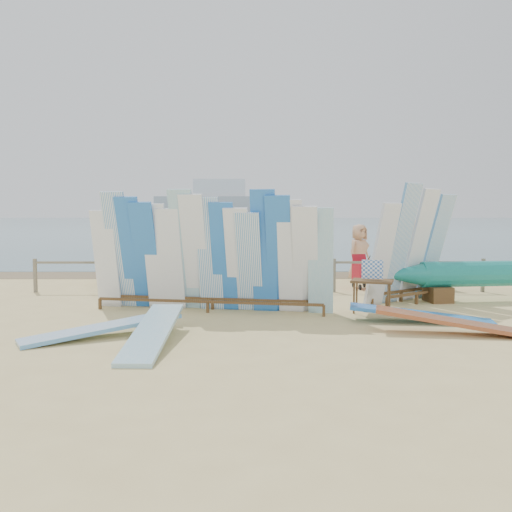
{
  "coord_description": "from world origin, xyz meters",
  "views": [
    {
      "loc": [
        -0.17,
        -11.4,
        2.11
      ],
      "look_at": [
        -0.1,
        2.18,
        1.04
      ],
      "focal_mm": 38.0,
      "sensor_mm": 36.0,
      "label": 1
    }
  ],
  "objects_px": {
    "flat_board_d": "(420,322)",
    "stroller": "(362,275)",
    "beach_chair_right": "(271,277)",
    "beachgoer_6": "(359,253)",
    "main_surfboard_rack": "(209,257)",
    "vendor_table": "(372,295)",
    "beachgoer_7": "(398,253)",
    "beachgoer_9": "(415,248)",
    "outrigger_canoe": "(511,275)",
    "flat_board_a": "(153,345)",
    "beachgoer_0": "(105,257)",
    "beach_chair_left": "(301,278)",
    "flat_board_e": "(103,337)",
    "flat_board_c": "(454,334)",
    "beachgoer_2": "(171,259)",
    "beachgoer_8": "(410,255)",
    "side_surfboard_rack": "(410,249)"
  },
  "relations": [
    {
      "from": "beachgoer_7",
      "to": "beachgoer_9",
      "type": "bearing_deg",
      "value": -51.85
    },
    {
      "from": "flat_board_d",
      "to": "stroller",
      "type": "distance_m",
      "value": 4.74
    },
    {
      "from": "flat_board_a",
      "to": "stroller",
      "type": "relative_size",
      "value": 2.84
    },
    {
      "from": "beach_chair_right",
      "to": "beachgoer_0",
      "type": "bearing_deg",
      "value": 137.86
    },
    {
      "from": "beach_chair_left",
      "to": "beachgoer_9",
      "type": "relative_size",
      "value": 0.44
    },
    {
      "from": "stroller",
      "to": "beachgoer_6",
      "type": "height_order",
      "value": "beachgoer_6"
    },
    {
      "from": "beach_chair_left",
      "to": "beachgoer_8",
      "type": "xyz_separation_m",
      "value": [
        3.22,
        0.12,
        0.67
      ]
    },
    {
      "from": "side_surfboard_rack",
      "to": "beachgoer_2",
      "type": "bearing_deg",
      "value": 122.58
    },
    {
      "from": "vendor_table",
      "to": "flat_board_d",
      "type": "xyz_separation_m",
      "value": [
        0.72,
        -1.01,
        -0.38
      ]
    },
    {
      "from": "beach_chair_left",
      "to": "flat_board_e",
      "type": "bearing_deg",
      "value": -135.8
    },
    {
      "from": "side_surfboard_rack",
      "to": "flat_board_e",
      "type": "bearing_deg",
      "value": 173.5
    },
    {
      "from": "vendor_table",
      "to": "beach_chair_right",
      "type": "relative_size",
      "value": 1.24
    },
    {
      "from": "flat_board_c",
      "to": "beach_chair_right",
      "type": "bearing_deg",
      "value": 38.78
    },
    {
      "from": "flat_board_a",
      "to": "beachgoer_0",
      "type": "bearing_deg",
      "value": 112.11
    },
    {
      "from": "flat_board_e",
      "to": "stroller",
      "type": "relative_size",
      "value": 2.84
    },
    {
      "from": "vendor_table",
      "to": "beachgoer_9",
      "type": "bearing_deg",
      "value": 84.94
    },
    {
      "from": "beach_chair_right",
      "to": "beachgoer_2",
      "type": "xyz_separation_m",
      "value": [
        -2.78,
        -0.61,
        0.57
      ]
    },
    {
      "from": "beachgoer_0",
      "to": "stroller",
      "type": "bearing_deg",
      "value": 80.11
    },
    {
      "from": "outrigger_canoe",
      "to": "flat_board_d",
      "type": "distance_m",
      "value": 4.06
    },
    {
      "from": "main_surfboard_rack",
      "to": "vendor_table",
      "type": "distance_m",
      "value": 3.56
    },
    {
      "from": "beachgoer_8",
      "to": "beachgoer_2",
      "type": "height_order",
      "value": "beachgoer_8"
    },
    {
      "from": "flat_board_a",
      "to": "beach_chair_right",
      "type": "relative_size",
      "value": 2.96
    },
    {
      "from": "main_surfboard_rack",
      "to": "beach_chair_left",
      "type": "relative_size",
      "value": 6.34
    },
    {
      "from": "flat_board_e",
      "to": "beach_chair_left",
      "type": "bearing_deg",
      "value": 117.98
    },
    {
      "from": "beachgoer_9",
      "to": "beachgoer_7",
      "type": "height_order",
      "value": "beachgoer_9"
    },
    {
      "from": "beachgoer_6",
      "to": "flat_board_d",
      "type": "bearing_deg",
      "value": -130.73
    },
    {
      "from": "beachgoer_7",
      "to": "beachgoer_0",
      "type": "height_order",
      "value": "beachgoer_7"
    },
    {
      "from": "beach_chair_right",
      "to": "beachgoer_0",
      "type": "distance_m",
      "value": 5.03
    },
    {
      "from": "beach_chair_right",
      "to": "beachgoer_6",
      "type": "height_order",
      "value": "beachgoer_6"
    },
    {
      "from": "flat_board_e",
      "to": "beachgoer_9",
      "type": "relative_size",
      "value": 1.43
    },
    {
      "from": "main_surfboard_rack",
      "to": "flat_board_e",
      "type": "xyz_separation_m",
      "value": [
        -1.64,
        -2.45,
        -1.17
      ]
    },
    {
      "from": "outrigger_canoe",
      "to": "beachgoer_9",
      "type": "height_order",
      "value": "beachgoer_9"
    },
    {
      "from": "side_surfboard_rack",
      "to": "flat_board_a",
      "type": "xyz_separation_m",
      "value": [
        -5.3,
        -4.06,
        -1.27
      ]
    },
    {
      "from": "beach_chair_right",
      "to": "beachgoer_7",
      "type": "relative_size",
      "value": 0.54
    },
    {
      "from": "stroller",
      "to": "beachgoer_2",
      "type": "bearing_deg",
      "value": 171.68
    },
    {
      "from": "flat_board_c",
      "to": "beachgoer_7",
      "type": "relative_size",
      "value": 1.6
    },
    {
      "from": "flat_board_d",
      "to": "stroller",
      "type": "bearing_deg",
      "value": 12.98
    },
    {
      "from": "beachgoer_6",
      "to": "beachgoer_9",
      "type": "relative_size",
      "value": 0.94
    },
    {
      "from": "beachgoer_6",
      "to": "beachgoer_8",
      "type": "height_order",
      "value": "beachgoer_8"
    },
    {
      "from": "flat_board_c",
      "to": "beachgoer_7",
      "type": "distance_m",
      "value": 7.94
    },
    {
      "from": "flat_board_c",
      "to": "beachgoer_2",
      "type": "distance_m",
      "value": 8.15
    },
    {
      "from": "flat_board_a",
      "to": "beachgoer_0",
      "type": "distance_m",
      "value": 8.2
    },
    {
      "from": "stroller",
      "to": "beachgoer_9",
      "type": "xyz_separation_m",
      "value": [
        2.38,
        3.04,
        0.56
      ]
    },
    {
      "from": "flat_board_a",
      "to": "flat_board_d",
      "type": "bearing_deg",
      "value": 21.88
    },
    {
      "from": "beachgoer_0",
      "to": "beachgoer_2",
      "type": "relative_size",
      "value": 0.97
    },
    {
      "from": "side_surfboard_rack",
      "to": "beachgoer_0",
      "type": "distance_m",
      "value": 8.9
    },
    {
      "from": "flat_board_a",
      "to": "stroller",
      "type": "xyz_separation_m",
      "value": [
        4.67,
        6.5,
        0.38
      ]
    },
    {
      "from": "main_surfboard_rack",
      "to": "beach_chair_right",
      "type": "bearing_deg",
      "value": 80.42
    },
    {
      "from": "flat_board_d",
      "to": "beach_chair_left",
      "type": "bearing_deg",
      "value": 30.22
    },
    {
      "from": "beachgoer_2",
      "to": "outrigger_canoe",
      "type": "bearing_deg",
      "value": 80.14
    }
  ]
}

